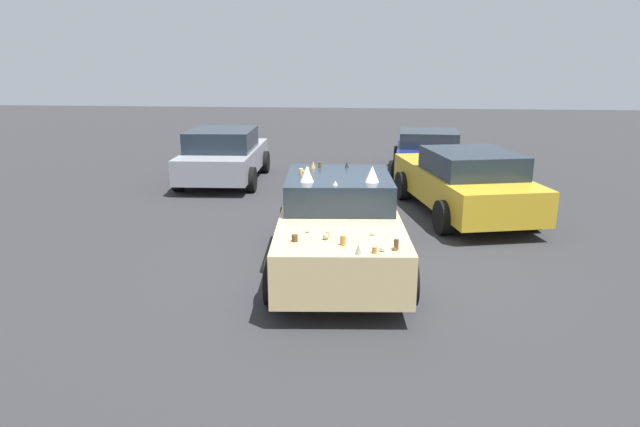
% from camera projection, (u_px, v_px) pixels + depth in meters
% --- Properties ---
extents(ground_plane, '(60.00, 60.00, 0.00)m').
position_uv_depth(ground_plane, '(338.00, 267.00, 9.01)').
color(ground_plane, '#2D2D30').
extents(art_car_decorated, '(4.54, 2.34, 1.70)m').
position_uv_depth(art_car_decorated, '(339.00, 223.00, 8.88)').
color(art_car_decorated, '#D8BC7F').
rests_on(art_car_decorated, ground).
extents(parked_sedan_near_right, '(4.14, 2.16, 1.32)m').
position_uv_depth(parked_sedan_near_right, '(428.00, 152.00, 15.92)').
color(parked_sedan_near_right, navy).
rests_on(parked_sedan_near_right, ground).
extents(parked_sedan_far_left, '(4.77, 2.80, 1.43)m').
position_uv_depth(parked_sedan_far_left, '(464.00, 181.00, 11.91)').
color(parked_sedan_far_left, gold).
rests_on(parked_sedan_far_left, ground).
extents(parked_sedan_behind_right, '(4.10, 2.24, 1.44)m').
position_uv_depth(parked_sedan_behind_right, '(224.00, 155.00, 15.12)').
color(parked_sedan_behind_right, gray).
rests_on(parked_sedan_behind_right, ground).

